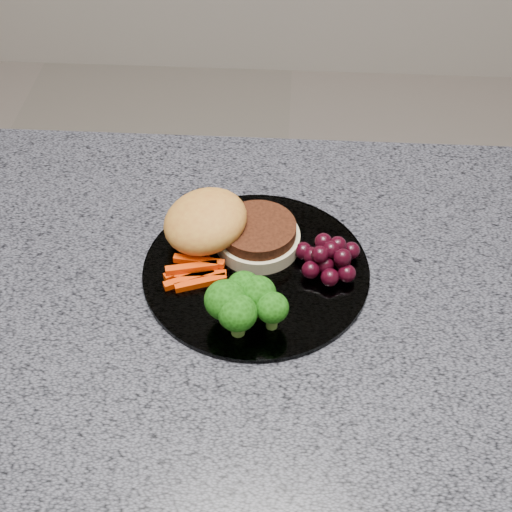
{
  "coord_description": "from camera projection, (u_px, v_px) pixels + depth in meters",
  "views": [
    {
      "loc": [
        0.01,
        -0.52,
        1.5
      ],
      "look_at": [
        -0.03,
        0.04,
        0.93
      ],
      "focal_mm": 50.0,
      "sensor_mm": 36.0,
      "label": 1
    }
  ],
  "objects": [
    {
      "name": "countertop",
      "position": [
        277.0,
        311.0,
        0.8
      ],
      "size": [
        1.2,
        0.6,
        0.04
      ],
      "primitive_type": "cube",
      "color": "#54535F",
      "rests_on": "island_cabinet"
    },
    {
      "name": "plate",
      "position": [
        256.0,
        270.0,
        0.82
      ],
      "size": [
        0.26,
        0.26,
        0.01
      ],
      "primitive_type": "cylinder",
      "color": "white",
      "rests_on": "countertop"
    },
    {
      "name": "broccoli",
      "position": [
        244.0,
        301.0,
        0.74
      ],
      "size": [
        0.09,
        0.08,
        0.05
      ],
      "rotation": [
        0.0,
        0.0,
        0.19
      ],
      "color": "#578430",
      "rests_on": "plate"
    },
    {
      "name": "carrot_sticks",
      "position": [
        195.0,
        272.0,
        0.8
      ],
      "size": [
        0.07,
        0.05,
        0.02
      ],
      "rotation": [
        0.0,
        0.0,
        -0.03
      ],
      "color": "red",
      "rests_on": "plate"
    },
    {
      "name": "island_cabinet",
      "position": [
        271.0,
        495.0,
        1.12
      ],
      "size": [
        1.2,
        0.6,
        0.86
      ],
      "primitive_type": "cube",
      "color": "brown",
      "rests_on": "ground"
    },
    {
      "name": "burger",
      "position": [
        224.0,
        229.0,
        0.83
      ],
      "size": [
        0.18,
        0.12,
        0.05
      ],
      "rotation": [
        0.0,
        0.0,
        0.18
      ],
      "color": "#CABA8E",
      "rests_on": "plate"
    },
    {
      "name": "grape_bunch",
      "position": [
        329.0,
        257.0,
        0.81
      ],
      "size": [
        0.08,
        0.06,
        0.04
      ],
      "rotation": [
        0.0,
        0.0,
        0.14
      ],
      "color": "black",
      "rests_on": "plate"
    }
  ]
}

